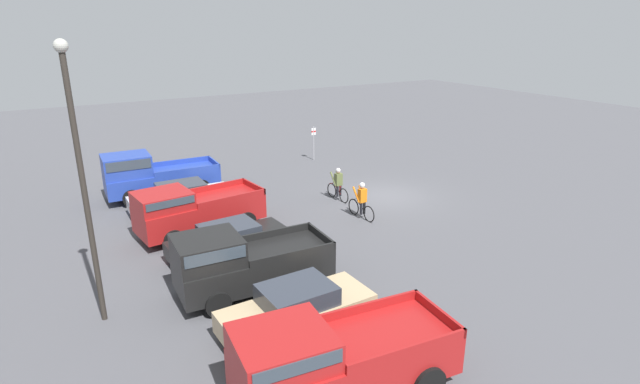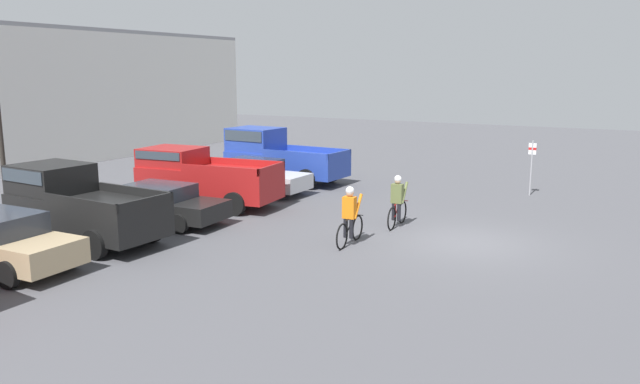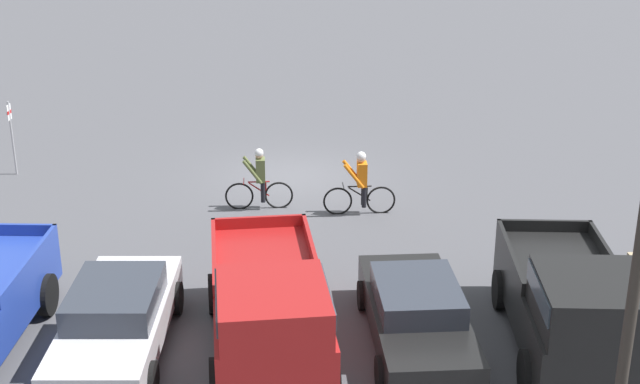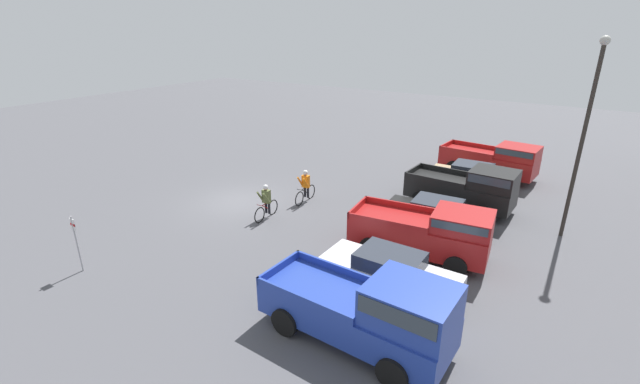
{
  "view_description": "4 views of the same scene",
  "coord_description": "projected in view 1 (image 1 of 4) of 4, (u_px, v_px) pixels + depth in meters",
  "views": [
    {
      "loc": [
        -19.03,
        15.3,
        8.45
      ],
      "look_at": [
        -0.74,
        4.43,
        1.2
      ],
      "focal_mm": 28.0,
      "sensor_mm": 36.0,
      "label": 1
    },
    {
      "loc": [
        -17.39,
        -4.67,
        4.93
      ],
      "look_at": [
        -0.74,
        4.43,
        1.2
      ],
      "focal_mm": 35.0,
      "sensor_mm": 36.0,
      "label": 2
    },
    {
      "loc": [
        -0.4,
        24.29,
        8.82
      ],
      "look_at": [
        -0.74,
        4.43,
        1.2
      ],
      "focal_mm": 50.0,
      "sensor_mm": 36.0,
      "label": 3
    },
    {
      "loc": [
        14.82,
        14.34,
        8.42
      ],
      "look_at": [
        -0.74,
        4.43,
        1.2
      ],
      "focal_mm": 24.0,
      "sensor_mm": 36.0,
      "label": 4
    }
  ],
  "objects": [
    {
      "name": "cyclist_0",
      "position": [
        338.0,
        184.0,
        24.8
      ],
      "size": [
        1.79,
        0.47,
        1.68
      ],
      "color": "black",
      "rests_on": "ground_plane"
    },
    {
      "name": "sedan_0",
      "position": [
        297.0,
        309.0,
        14.18
      ],
      "size": [
        1.97,
        4.49,
        1.45
      ],
      "color": "tan",
      "rests_on": "ground_plane"
    },
    {
      "name": "lamppost",
      "position": [
        81.0,
        171.0,
        13.49
      ],
      "size": [
        0.36,
        0.36,
        8.08
      ],
      "color": "#2D2823",
      "rests_on": "ground_plane"
    },
    {
      "name": "ground_plane",
      "position": [
        387.0,
        196.0,
        25.61
      ],
      "size": [
        80.0,
        80.0,
        0.0
      ],
      "primitive_type": "plane",
      "color": "#4C4C51"
    },
    {
      "name": "pickup_truck_3",
      "position": [
        151.0,
        174.0,
        25.04
      ],
      "size": [
        2.4,
        5.58,
        2.34
      ],
      "color": "#233D9E",
      "rests_on": "ground_plane"
    },
    {
      "name": "pickup_truck_1",
      "position": [
        242.0,
        262.0,
        16.1
      ],
      "size": [
        2.41,
        5.12,
        2.18
      ],
      "color": "black",
      "rests_on": "ground_plane"
    },
    {
      "name": "pickup_truck_0",
      "position": [
        331.0,
        357.0,
        11.53
      ],
      "size": [
        2.68,
        5.49,
        2.09
      ],
      "color": "maroon",
      "rests_on": "ground_plane"
    },
    {
      "name": "sedan_1",
      "position": [
        229.0,
        240.0,
        18.81
      ],
      "size": [
        2.06,
        4.62,
        1.28
      ],
      "color": "black",
      "rests_on": "ground_plane"
    },
    {
      "name": "fire_lane_sign",
      "position": [
        314.0,
        140.0,
        31.87
      ],
      "size": [
        0.06,
        0.3,
        2.19
      ],
      "color": "#9E9EA3",
      "rests_on": "ground_plane"
    },
    {
      "name": "cyclist_1",
      "position": [
        362.0,
        200.0,
        22.47
      ],
      "size": [
        1.89,
        0.47,
        1.72
      ],
      "color": "black",
      "rests_on": "ground_plane"
    },
    {
      "name": "pickup_truck_2",
      "position": [
        193.0,
        210.0,
        20.66
      ],
      "size": [
        2.61,
        5.37,
        2.09
      ],
      "color": "maroon",
      "rests_on": "ground_plane"
    },
    {
      "name": "sedan_2",
      "position": [
        182.0,
        197.0,
        23.25
      ],
      "size": [
        1.98,
        4.71,
        1.39
      ],
      "color": "silver",
      "rests_on": "ground_plane"
    }
  ]
}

